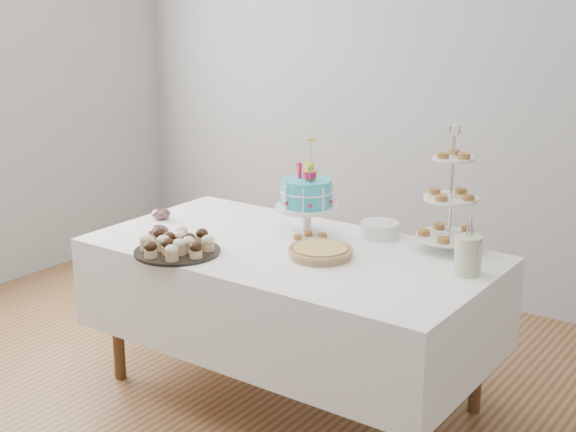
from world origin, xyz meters
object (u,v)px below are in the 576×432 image
Objects in this scene: jam_bowl_a at (159,232)px; utensil_pitcher at (468,254)px; pie at (320,252)px; plate_stack at (380,230)px; birthday_cake at (307,209)px; pastry_plate at (311,239)px; cupcake_tray at (177,244)px; jam_bowl_b at (161,214)px; tiered_stand at (451,199)px; table at (290,292)px.

jam_bowl_a is 0.39× the size of utensil_pitcher.
pie is 0.44m from plate_stack.
pastry_plate is (0.09, -0.10, -0.12)m from birthday_cake.
cupcake_tray is 3.93× the size of jam_bowl_b.
jam_bowl_b is at bearing -145.47° from birthday_cake.
cupcake_tray is 0.67× the size of tiered_stand.
tiered_stand is 1.42m from jam_bowl_a.
tiered_stand is 0.69m from pastry_plate.
cupcake_tray is at bearing -130.11° from plate_stack.
table is 0.88m from tiered_stand.
table is 18.75× the size of jam_bowl_a.
jam_bowl_b is (-1.10, -0.40, -0.01)m from plate_stack.
table is 7.36× the size of utensil_pitcher.
jam_bowl_b reaches higher than pastry_plate.
jam_bowl_b is 1.68m from utensil_pitcher.
jam_bowl_a reaches higher than pastry_plate.
birthday_cake is 0.68m from cupcake_tray.
tiered_stand reaches higher than cupcake_tray.
pastry_plate is 0.86× the size of utensil_pitcher.
jam_bowl_b is (-0.46, 0.36, -0.02)m from cupcake_tray.
jam_bowl_a is (-0.82, -0.21, 0.00)m from pie.
plate_stack reaches higher than table.
table is 10.05× the size of plate_stack.
pastry_plate is at bearing 8.67° from jam_bowl_b.
pastry_plate is (0.42, 0.50, -0.03)m from cupcake_tray.
tiered_stand reaches higher than jam_bowl_a.
tiered_stand reaches higher than jam_bowl_b.
tiered_stand is 5.86× the size of jam_bowl_a.
table is 0.60m from cupcake_tray.
pastry_plate is at bearing 50.07° from cupcake_tray.
cupcake_tray is 1.54× the size of utensil_pitcher.
tiered_stand is (0.44, 0.43, 0.22)m from pie.
table is 6.36× the size of pie.
jam_bowl_a is at bearing -159.12° from table.
table is 18.74× the size of jam_bowl_b.
tiered_stand is at bearing 15.29° from jam_bowl_b.
utensil_pitcher is at bearing -50.96° from tiered_stand.
utensil_pitcher reaches higher than pie.
plate_stack is at bearing 49.56° from pastry_plate.
cupcake_tray is 3.93× the size of jam_bowl_a.
plate_stack is 0.62m from utensil_pitcher.
birthday_cake is at bearing 104.67° from table.
birthday_cake reaches higher than pie.
jam_bowl_b is (-1.47, -0.40, -0.22)m from tiered_stand.
tiered_stand is at bearing 0.00° from plate_stack.
pastry_plate is 0.88m from jam_bowl_b.
plate_stack is at bearing 180.00° from tiered_stand.
birthday_cake reaches higher than jam_bowl_b.
jam_bowl_a is (-0.66, -0.37, 0.01)m from pastry_plate.
plate_stack is 1.87× the size of jam_bowl_b.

